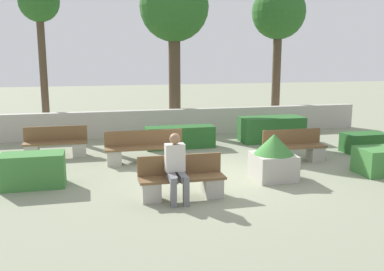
{
  "coord_description": "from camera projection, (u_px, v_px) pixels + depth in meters",
  "views": [
    {
      "loc": [
        -2.58,
        -9.25,
        2.82
      ],
      "look_at": [
        -0.27,
        0.5,
        0.9
      ],
      "focal_mm": 40.0,
      "sensor_mm": 36.0,
      "label": 1
    }
  ],
  "objects": [
    {
      "name": "hedge_block_near_left",
      "position": [
        364.0,
        143.0,
        12.42
      ],
      "size": [
        1.23,
        0.66,
        0.56
      ],
      "color": "#235623",
      "rests_on": "ground_plane"
    },
    {
      "name": "planter_corner_left",
      "position": [
        274.0,
        156.0,
        9.7
      ],
      "size": [
        0.91,
        0.91,
        1.05
      ],
      "color": "#ADA89E",
      "rests_on": "ground_plane"
    },
    {
      "name": "hedge_block_far_left",
      "position": [
        180.0,
        137.0,
        12.99
      ],
      "size": [
        2.09,
        0.64,
        0.66
      ],
      "color": "#235623",
      "rests_on": "ground_plane"
    },
    {
      "name": "tree_leftmost",
      "position": [
        39.0,
        9.0,
        14.35
      ],
      "size": [
        1.36,
        1.36,
        5.23
      ],
      "color": "#473828",
      "rests_on": "ground_plane"
    },
    {
      "name": "ground_plane",
      "position": [
        208.0,
        177.0,
        9.96
      ],
      "size": [
        60.0,
        60.0,
        0.0
      ],
      "primitive_type": "plane",
      "color": "gray"
    },
    {
      "name": "perimeter_wall",
      "position": [
        168.0,
        122.0,
        15.0
      ],
      "size": [
        14.39,
        0.3,
        0.9
      ],
      "color": "#ADA89E",
      "rests_on": "ground_plane"
    },
    {
      "name": "hedge_block_mid_right",
      "position": [
        33.0,
        170.0,
        9.15
      ],
      "size": [
        1.31,
        0.69,
        0.73
      ],
      "color": "#3D7A38",
      "rests_on": "ground_plane"
    },
    {
      "name": "bench_front",
      "position": [
        182.0,
        182.0,
        8.47
      ],
      "size": [
        1.71,
        0.48,
        0.83
      ],
      "color": "brown",
      "rests_on": "ground_plane"
    },
    {
      "name": "bench_left_side",
      "position": [
        56.0,
        146.0,
        11.83
      ],
      "size": [
        1.71,
        0.49,
        0.83
      ],
      "rotation": [
        0.0,
        0.0,
        -0.05
      ],
      "color": "brown",
      "rests_on": "ground_plane"
    },
    {
      "name": "bench_back",
      "position": [
        294.0,
        150.0,
        11.34
      ],
      "size": [
        1.66,
        0.48,
        0.83
      ],
      "rotation": [
        0.0,
        0.0,
        0.15
      ],
      "color": "brown",
      "rests_on": "ground_plane"
    },
    {
      "name": "tree_center_right",
      "position": [
        279.0,
        15.0,
        16.53
      ],
      "size": [
        2.08,
        2.08,
        5.44
      ],
      "color": "#473828",
      "rests_on": "ground_plane"
    },
    {
      "name": "hedge_block_mid_left",
      "position": [
        272.0,
        129.0,
        13.92
      ],
      "size": [
        2.06,
        0.87,
        0.81
      ],
      "color": "#286028",
      "rests_on": "ground_plane"
    },
    {
      "name": "tree_center_left",
      "position": [
        174.0,
        10.0,
        14.99
      ],
      "size": [
        2.44,
        2.44,
        5.67
      ],
      "color": "#473828",
      "rests_on": "ground_plane"
    },
    {
      "name": "person_seated_man",
      "position": [
        176.0,
        165.0,
        8.23
      ],
      "size": [
        0.38,
        0.64,
        1.32
      ],
      "color": "slate",
      "rests_on": "ground_plane"
    },
    {
      "name": "bench_right_side",
      "position": [
        145.0,
        150.0,
        11.2
      ],
      "size": [
        2.07,
        0.48,
        0.83
      ],
      "rotation": [
        0.0,
        0.0,
        -0.16
      ],
      "color": "brown",
      "rests_on": "ground_plane"
    }
  ]
}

